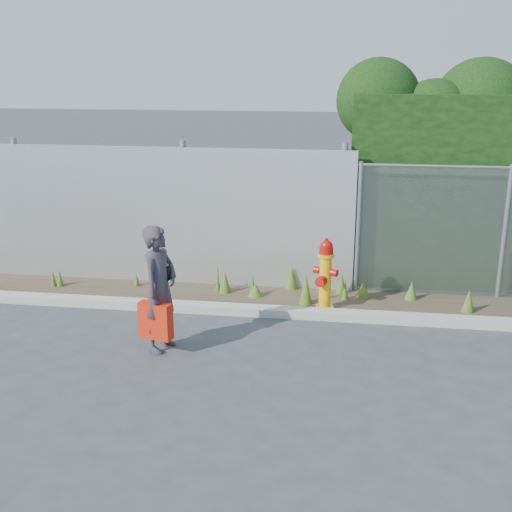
{
  "coord_description": "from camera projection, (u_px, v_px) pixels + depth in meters",
  "views": [
    {
      "loc": [
        0.86,
        -6.63,
        3.48
      ],
      "look_at": [
        -0.3,
        1.4,
        1.0
      ],
      "focal_mm": 45.0,
      "sensor_mm": 36.0,
      "label": 1
    }
  ],
  "objects": [
    {
      "name": "ground",
      "position": [
        264.0,
        375.0,
        7.41
      ],
      "size": [
        80.0,
        80.0,
        0.0
      ],
      "primitive_type": "plane",
      "color": "#3A3A3D",
      "rests_on": "ground"
    },
    {
      "name": "curb",
      "position": [
        281.0,
        312.0,
        9.1
      ],
      "size": [
        16.0,
        0.22,
        0.12
      ],
      "primitive_type": "cube",
      "color": "#A5A095",
      "rests_on": "ground"
    },
    {
      "name": "corrugated_fence",
      "position": [
        90.0,
        214.0,
        10.38
      ],
      "size": [
        8.5,
        0.21,
        2.3
      ],
      "color": "silver",
      "rests_on": "ground"
    },
    {
      "name": "woman",
      "position": [
        160.0,
        289.0,
        7.86
      ],
      "size": [
        0.51,
        0.66,
        1.59
      ],
      "primitive_type": "imported",
      "rotation": [
        0.0,
        0.0,
        1.32
      ],
      "color": "#0D4956",
      "rests_on": "ground"
    },
    {
      "name": "fire_hydrant",
      "position": [
        325.0,
        276.0,
        9.18
      ],
      "size": [
        0.36,
        0.33,
        1.09
      ],
      "rotation": [
        0.0,
        0.0,
        -0.41
      ],
      "color": "#E6A90C",
      "rests_on": "ground"
    },
    {
      "name": "black_shoulder_bag",
      "position": [
        162.0,
        272.0,
        7.91
      ],
      "size": [
        0.22,
        0.09,
        0.17
      ],
      "rotation": [
        0.0,
        0.0,
        -0.31
      ],
      "color": "black"
    },
    {
      "name": "weed_strip",
      "position": [
        307.0,
        292.0,
        9.74
      ],
      "size": [
        16.0,
        1.22,
        0.52
      ],
      "color": "#413425",
      "rests_on": "ground"
    },
    {
      "name": "red_tote_bag",
      "position": [
        156.0,
        321.0,
        7.83
      ],
      "size": [
        0.41,
        0.15,
        0.54
      ],
      "rotation": [
        0.0,
        0.0,
        -0.25
      ],
      "color": "red"
    }
  ]
}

